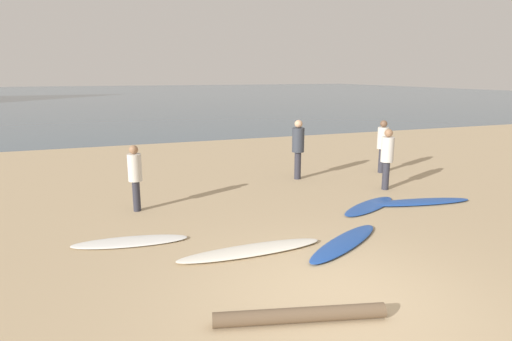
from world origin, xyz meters
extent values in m
cube|color=tan|center=(0.00, 10.00, -0.10)|extent=(120.00, 120.00, 0.20)
cube|color=#475B6B|center=(0.00, 65.00, 0.00)|extent=(140.00, 100.00, 0.01)
ellipsoid|color=white|center=(-2.56, 3.21, 0.03)|extent=(2.17, 0.83, 0.07)
ellipsoid|color=silver|center=(-0.59, 2.00, 0.05)|extent=(2.70, 0.57, 0.10)
ellipsoid|color=#1E479E|center=(1.16, 1.74, 0.04)|extent=(2.28, 1.66, 0.08)
ellipsoid|color=#1E479E|center=(2.96, 3.53, 0.03)|extent=(2.09, 1.43, 0.06)
ellipsoid|color=#1E479E|center=(4.27, 3.36, 0.04)|extent=(2.73, 0.97, 0.08)
cylinder|color=#2D2D38|center=(-2.24, 5.19, 0.36)|extent=(0.17, 0.17, 0.72)
cylinder|color=beige|center=(-2.24, 5.19, 1.03)|extent=(0.31, 0.31, 0.62)
sphere|color=#936B4C|center=(-2.24, 5.19, 1.44)|extent=(0.20, 0.20, 0.20)
cylinder|color=#2D2D38|center=(4.32, 4.75, 0.39)|extent=(0.19, 0.19, 0.77)
cylinder|color=beige|center=(4.32, 4.75, 1.11)|extent=(0.34, 0.34, 0.67)
sphere|color=#936B4C|center=(4.32, 4.75, 1.56)|extent=(0.22, 0.22, 0.22)
cylinder|color=#2D2D38|center=(5.48, 6.53, 0.39)|extent=(0.19, 0.19, 0.78)
cylinder|color=beige|center=(5.48, 6.53, 1.12)|extent=(0.34, 0.34, 0.68)
sphere|color=brown|center=(5.48, 6.53, 1.57)|extent=(0.22, 0.22, 0.22)
cylinder|color=#2D2D38|center=(2.60, 6.69, 0.41)|extent=(0.20, 0.20, 0.83)
cylinder|color=#333842|center=(2.60, 6.69, 1.19)|extent=(0.36, 0.36, 0.72)
sphere|color=tan|center=(2.60, 6.69, 1.66)|extent=(0.23, 0.23, 0.23)
cylinder|color=brown|center=(-0.75, -0.27, 0.10)|extent=(2.21, 0.74, 0.20)
camera|label=1|loc=(-3.01, -4.72, 3.11)|focal=30.29mm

